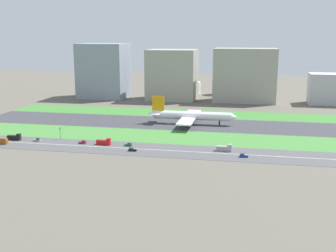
% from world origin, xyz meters
% --- Properties ---
extents(ground_plane, '(800.00, 800.00, 0.00)m').
position_xyz_m(ground_plane, '(0.00, 0.00, 0.00)').
color(ground_plane, '#5B564C').
extents(runway, '(280.00, 46.00, 0.10)m').
position_xyz_m(runway, '(0.00, 0.00, 0.05)').
color(runway, '#38383D').
rests_on(runway, ground_plane).
extents(grass_median_north, '(280.00, 36.00, 0.10)m').
position_xyz_m(grass_median_north, '(0.00, 41.00, 0.05)').
color(grass_median_north, '#3D7A33').
rests_on(grass_median_north, ground_plane).
extents(grass_median_south, '(280.00, 36.00, 0.10)m').
position_xyz_m(grass_median_south, '(0.00, -41.00, 0.05)').
color(grass_median_south, '#427F38').
rests_on(grass_median_south, ground_plane).
extents(highway, '(280.00, 28.00, 0.10)m').
position_xyz_m(highway, '(0.00, -73.00, 0.05)').
color(highway, '#4C4C4F').
rests_on(highway, ground_plane).
extents(highway_centerline, '(266.00, 0.50, 0.01)m').
position_xyz_m(highway_centerline, '(0.00, -73.00, 0.11)').
color(highway_centerline, silver).
rests_on(highway_centerline, highway).
extents(airliner, '(65.00, 56.00, 19.70)m').
position_xyz_m(airliner, '(15.65, 0.00, 6.23)').
color(airliner, white).
rests_on(airliner, runway).
extents(car_4, '(4.40, 1.80, 2.00)m').
position_xyz_m(car_4, '(-10.08, -68.00, 0.92)').
color(car_4, '#19662D').
rests_on(car_4, highway).
extents(truck_2, '(8.40, 2.50, 4.00)m').
position_xyz_m(truck_2, '(-82.87, -68.00, 1.67)').
color(truck_2, black).
rests_on(truck_2, highway).
extents(truck_1, '(8.40, 2.50, 4.00)m').
position_xyz_m(truck_1, '(-25.09, -68.00, 1.67)').
color(truck_1, '#B2191E').
rests_on(truck_1, highway).
extents(car_1, '(4.40, 1.80, 2.00)m').
position_xyz_m(car_1, '(-4.99, -78.00, 0.92)').
color(car_1, black).
rests_on(car_1, highway).
extents(car_0, '(4.40, 1.80, 2.00)m').
position_xyz_m(car_0, '(-67.73, -68.00, 0.92)').
color(car_0, '#99999E').
rests_on(car_0, highway).
extents(car_2, '(4.40, 1.80, 2.00)m').
position_xyz_m(car_2, '(-38.30, -68.00, 0.92)').
color(car_2, '#B2191E').
rests_on(car_2, highway).
extents(car_3, '(4.40, 1.80, 2.00)m').
position_xyz_m(car_3, '(55.97, -78.00, 0.92)').
color(car_3, navy).
rests_on(car_3, highway).
extents(truck_0, '(8.40, 2.50, 4.00)m').
position_xyz_m(truck_0, '(45.34, -68.00, 1.67)').
color(truck_0, '#99999E').
rests_on(truck_0, highway).
extents(traffic_light, '(0.36, 0.50, 7.20)m').
position_xyz_m(traffic_light, '(-56.38, -60.01, 4.29)').
color(traffic_light, '#4C4C51').
rests_on(traffic_light, highway).
extents(terminal_building, '(46.47, 39.41, 54.40)m').
position_xyz_m(terminal_building, '(-90.00, 114.00, 27.20)').
color(terminal_building, gray).
rests_on(terminal_building, ground_plane).
extents(hangar_building, '(46.90, 37.67, 48.95)m').
position_xyz_m(hangar_building, '(-19.23, 114.00, 24.48)').
color(hangar_building, '#9E998E').
rests_on(hangar_building, ground_plane).
extents(office_tower, '(58.58, 31.26, 50.61)m').
position_xyz_m(office_tower, '(51.31, 114.00, 25.30)').
color(office_tower, '#9E998E').
rests_on(office_tower, ground_plane).
extents(fuel_tank_west, '(16.92, 16.92, 12.93)m').
position_xyz_m(fuel_tank_west, '(-5.06, 159.00, 6.46)').
color(fuel_tank_west, silver).
rests_on(fuel_tank_west, ground_plane).
extents(fuel_tank_centre, '(19.85, 19.85, 17.51)m').
position_xyz_m(fuel_tank_centre, '(25.67, 159.00, 8.76)').
color(fuel_tank_centre, silver).
rests_on(fuel_tank_centre, ground_plane).
extents(fuel_tank_east, '(25.74, 25.74, 12.52)m').
position_xyz_m(fuel_tank_east, '(51.67, 159.00, 6.26)').
color(fuel_tank_east, silver).
rests_on(fuel_tank_east, ground_plane).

